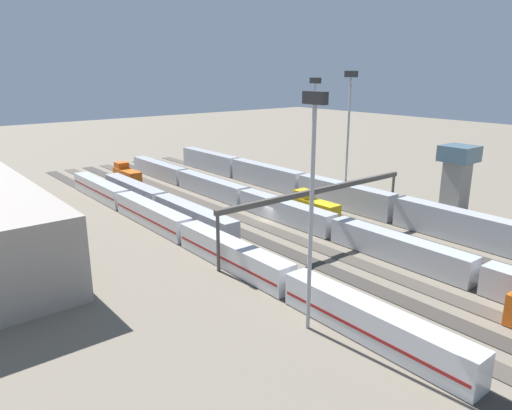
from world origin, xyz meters
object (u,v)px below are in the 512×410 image
(train_on_track_5, at_px, (127,176))
(signal_gantry, at_px, (319,194))
(light_mast_2, at_px, (314,120))
(control_tower, at_px, (457,174))
(train_on_track_3, at_px, (285,211))
(train_on_track_0, at_px, (344,196))
(train_on_track_6, at_px, (161,203))
(train_on_track_7, at_px, (187,232))
(train_on_track_2, at_px, (314,208))
(light_mast_1, at_px, (312,183))
(light_mast_0, at_px, (349,122))

(train_on_track_5, height_order, signal_gantry, signal_gantry)
(light_mast_2, distance_m, control_tower, 31.17)
(train_on_track_3, relative_size, signal_gantry, 3.00)
(signal_gantry, relative_size, control_tower, 3.06)
(train_on_track_0, height_order, train_on_track_6, train_on_track_0)
(train_on_track_5, distance_m, train_on_track_3, 46.81)
(train_on_track_7, bearing_deg, control_tower, -108.93)
(train_on_track_2, bearing_deg, light_mast_1, 133.50)
(train_on_track_3, bearing_deg, train_on_track_5, 12.33)
(train_on_track_6, height_order, train_on_track_7, same)
(train_on_track_7, height_order, train_on_track_2, train_on_track_2)
(train_on_track_7, xyz_separation_m, train_on_track_5, (44.74, -10.00, 0.15))
(light_mast_0, height_order, light_mast_1, light_mast_0)
(light_mast_1, bearing_deg, light_mast_2, -45.74)
(train_on_track_7, xyz_separation_m, light_mast_0, (-0.30, -37.21, 15.02))
(signal_gantry, bearing_deg, train_on_track_3, -13.06)
(train_on_track_5, xyz_separation_m, signal_gantry, (-56.51, -7.50, 5.58))
(train_on_track_6, relative_size, train_on_track_5, 4.72)
(light_mast_1, distance_m, control_tower, 55.26)
(train_on_track_7, xyz_separation_m, train_on_track_2, (-3.47, -25.00, 0.15))
(train_on_track_2, bearing_deg, control_tower, -118.76)
(signal_gantry, bearing_deg, light_mast_2, -43.50)
(train_on_track_2, distance_m, light_mast_2, 24.52)
(train_on_track_6, xyz_separation_m, train_on_track_5, (26.55, -5.00, 0.16))
(train_on_track_0, relative_size, light_mast_2, 4.75)
(light_mast_0, xyz_separation_m, control_tower, (-16.77, -12.56, -9.38))
(light_mast_1, bearing_deg, train_on_track_2, -46.50)
(train_on_track_0, bearing_deg, light_mast_0, -51.90)
(train_on_track_0, relative_size, light_mast_1, 4.82)
(light_mast_1, bearing_deg, signal_gantry, -48.26)
(train_on_track_0, height_order, train_on_track_2, same)
(train_on_track_2, xyz_separation_m, light_mast_0, (3.17, -12.21, 14.87))
(light_mast_0, distance_m, control_tower, 22.95)
(light_mast_1, xyz_separation_m, signal_gantry, (18.50, -20.73, -8.32))
(train_on_track_6, bearing_deg, light_mast_1, 170.36)
(train_on_track_7, xyz_separation_m, control_tower, (-17.07, -49.77, 5.65))
(train_on_track_5, bearing_deg, light_mast_0, -148.87)
(train_on_track_5, relative_size, light_mast_2, 0.40)
(train_on_track_6, height_order, control_tower, control_tower)
(signal_gantry, bearing_deg, train_on_track_5, 7.56)
(train_on_track_3, xyz_separation_m, light_mast_2, (11.88, -19.00, 14.24))
(train_on_track_2, relative_size, light_mast_2, 0.40)
(train_on_track_7, distance_m, control_tower, 52.92)
(light_mast_1, bearing_deg, train_on_track_3, -38.43)
(control_tower, bearing_deg, signal_gantry, 80.67)
(train_on_track_0, xyz_separation_m, light_mast_2, (12.92, -4.00, 13.64))
(train_on_track_3, relative_size, light_mast_2, 4.75)
(train_on_track_2, bearing_deg, train_on_track_3, 63.58)
(train_on_track_7, relative_size, train_on_track_3, 0.80)
(light_mast_2, bearing_deg, train_on_track_6, 77.88)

